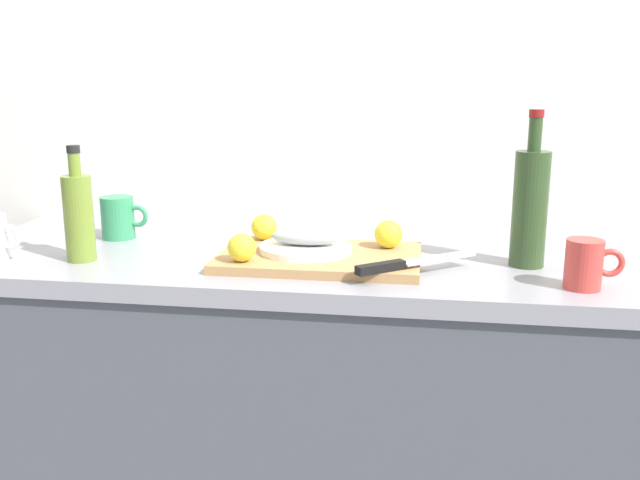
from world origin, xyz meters
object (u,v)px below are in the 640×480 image
fish_fillet (306,237)px  coffee_mug_1 (586,264)px  coffee_mug_0 (119,217)px  cutting_board (320,258)px  olive_oil_bottle (79,215)px  wine_bottle (530,206)px  white_plate (306,248)px  lemon_0 (242,248)px  chef_knife (402,264)px

fish_fillet → coffee_mug_1: 0.58m
coffee_mug_0 → cutting_board: bearing=-15.6°
cutting_board → coffee_mug_0: 0.56m
olive_oil_bottle → wine_bottle: 0.98m
olive_oil_bottle → coffee_mug_1: olive_oil_bottle is taller
white_plate → lemon_0: size_ratio=3.43×
fish_fillet → cutting_board: bearing=-18.9°
fish_fillet → chef_knife: fish_fillet is taller
fish_fillet → coffee_mug_1: (0.57, -0.13, -0.00)m
olive_oil_bottle → coffee_mug_0: 0.22m
wine_bottle → fish_fillet: bearing=-176.6°
cutting_board → coffee_mug_0: size_ratio=3.60×
cutting_board → chef_knife: (0.18, -0.10, 0.02)m
chef_knife → cutting_board: bearing=113.7°
white_plate → lemon_0: lemon_0 is taller
olive_oil_bottle → coffee_mug_1: size_ratio=2.32×
chef_knife → coffee_mug_0: size_ratio=1.99×
cutting_board → white_plate: white_plate is taller
chef_knife → olive_oil_bottle: size_ratio=0.95×
lemon_0 → coffee_mug_1: 0.68m
white_plate → lemon_0: 0.16m
olive_oil_bottle → coffee_mug_0: bearing=93.1°
fish_fillet → olive_oil_bottle: size_ratio=0.60×
white_plate → chef_knife: size_ratio=0.85×
coffee_mug_0 → olive_oil_bottle: bearing=-86.9°
fish_fillet → coffee_mug_0: bearing=164.6°
fish_fillet → lemon_0: 0.16m
cutting_board → chef_knife: 0.21m
coffee_mug_1 → white_plate: bearing=167.4°
cutting_board → coffee_mug_1: coffee_mug_1 is taller
white_plate → olive_oil_bottle: (-0.49, -0.08, 0.07)m
lemon_0 → coffee_mug_0: 0.46m
cutting_board → wine_bottle: (0.45, 0.04, 0.12)m
chef_knife → olive_oil_bottle: olive_oil_bottle is taller
wine_bottle → coffee_mug_1: size_ratio=3.02×
cutting_board → olive_oil_bottle: size_ratio=1.72×
chef_knife → olive_oil_bottle: bearing=138.8°
lemon_0 → coffee_mug_0: (-0.39, 0.24, 0.00)m
white_plate → wine_bottle: bearing=3.4°
white_plate → chef_knife: (0.22, -0.11, 0.00)m
cutting_board → white_plate: size_ratio=2.13×
olive_oil_bottle → coffee_mug_1: 1.06m
chef_knife → olive_oil_bottle: 0.71m
coffee_mug_1 → fish_fillet: bearing=167.4°
white_plate → olive_oil_bottle: olive_oil_bottle is taller
olive_oil_bottle → lemon_0: bearing=-4.1°
chef_knife → coffee_mug_0: bearing=122.3°
wine_bottle → chef_knife: bearing=-152.6°
olive_oil_bottle → coffee_mug_0: (-0.01, 0.22, -0.05)m
white_plate → fish_fillet: (0.00, 0.00, 0.03)m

